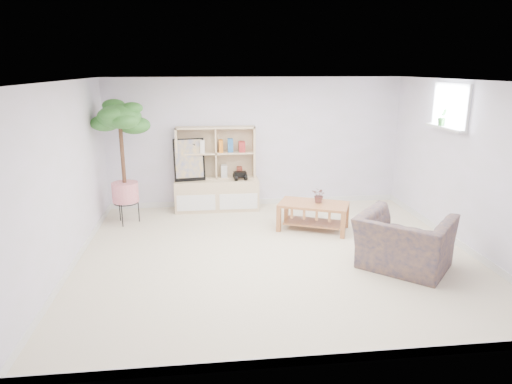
{
  "coord_description": "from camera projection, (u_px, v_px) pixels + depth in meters",
  "views": [
    {
      "loc": [
        -0.98,
        -5.93,
        2.56
      ],
      "look_at": [
        -0.26,
        0.22,
        0.87
      ],
      "focal_mm": 32.0,
      "sensor_mm": 36.0,
      "label": 1
    }
  ],
  "objects": [
    {
      "name": "floor",
      "position": [
        276.0,
        254.0,
        6.47
      ],
      "size": [
        5.5,
        5.0,
        0.01
      ],
      "primitive_type": "cube",
      "color": "beige",
      "rests_on": "ground"
    },
    {
      "name": "ceiling",
      "position": [
        278.0,
        81.0,
        5.84
      ],
      "size": [
        5.5,
        5.0,
        0.01
      ],
      "primitive_type": "cube",
      "color": "silver",
      "rests_on": "walls"
    },
    {
      "name": "walls",
      "position": [
        277.0,
        172.0,
        6.15
      ],
      "size": [
        5.51,
        5.01,
        2.4
      ],
      "color": "silver",
      "rests_on": "floor"
    },
    {
      "name": "baseboard",
      "position": [
        276.0,
        251.0,
        6.46
      ],
      "size": [
        5.5,
        5.0,
        0.1
      ],
      "primitive_type": null,
      "color": "silver",
      "rests_on": "floor"
    },
    {
      "name": "window",
      "position": [
        451.0,
        106.0,
        6.82
      ],
      "size": [
        0.1,
        0.98,
        0.68
      ],
      "primitive_type": null,
      "color": "silver",
      "rests_on": "walls"
    },
    {
      "name": "window_sill",
      "position": [
        445.0,
        128.0,
        6.9
      ],
      "size": [
        0.14,
        1.0,
        0.04
      ],
      "primitive_type": "cube",
      "color": "silver",
      "rests_on": "walls"
    },
    {
      "name": "storage_unit",
      "position": [
        216.0,
        169.0,
        8.33
      ],
      "size": [
        1.53,
        0.52,
        1.53
      ],
      "primitive_type": null,
      "color": "tan",
      "rests_on": "floor"
    },
    {
      "name": "poster",
      "position": [
        189.0,
        160.0,
        8.2
      ],
      "size": [
        0.57,
        0.2,
        0.77
      ],
      "primitive_type": null,
      "rotation": [
        0.0,
        0.0,
        0.14
      ],
      "color": "yellow",
      "rests_on": "storage_unit"
    },
    {
      "name": "toy_truck",
      "position": [
        240.0,
        175.0,
        8.34
      ],
      "size": [
        0.34,
        0.25,
        0.17
      ],
      "primitive_type": null,
      "rotation": [
        0.0,
        0.0,
        0.11
      ],
      "color": "black",
      "rests_on": "storage_unit"
    },
    {
      "name": "coffee_table",
      "position": [
        313.0,
        216.0,
        7.41
      ],
      "size": [
        1.24,
        0.99,
        0.45
      ],
      "primitive_type": null,
      "rotation": [
        0.0,
        0.0,
        -0.42
      ],
      "color": "brown",
      "rests_on": "floor"
    },
    {
      "name": "table_plant",
      "position": [
        319.0,
        195.0,
        7.35
      ],
      "size": [
        0.3,
        0.3,
        0.25
      ],
      "primitive_type": "imported",
      "rotation": [
        0.0,
        0.0,
        -0.81
      ],
      "color": "#266125",
      "rests_on": "coffee_table"
    },
    {
      "name": "floor_tree",
      "position": [
        123.0,
        163.0,
        7.51
      ],
      "size": [
        0.94,
        0.94,
        2.08
      ],
      "primitive_type": null,
      "rotation": [
        0.0,
        0.0,
        0.27
      ],
      "color": "#2A6525",
      "rests_on": "floor"
    },
    {
      "name": "armchair",
      "position": [
        404.0,
        239.0,
        5.92
      ],
      "size": [
        1.48,
        1.47,
        0.83
      ],
      "primitive_type": "imported",
      "rotation": [
        0.0,
        0.0,
        2.41
      ],
      "color": "#1E2545",
      "rests_on": "floor"
    },
    {
      "name": "sill_plant",
      "position": [
        443.0,
        117.0,
        6.96
      ],
      "size": [
        0.16,
        0.14,
        0.26
      ],
      "primitive_type": "imported",
      "rotation": [
        0.0,
        0.0,
        -0.13
      ],
      "color": "#2A6525",
      "rests_on": "window_sill"
    }
  ]
}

